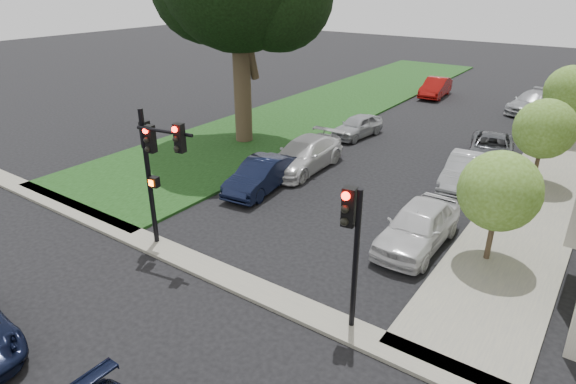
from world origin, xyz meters
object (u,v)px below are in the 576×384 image
Objects in this scene: car_parked_1 at (465,171)px; car_parked_2 at (491,148)px; car_parked_5 at (261,175)px; small_tree_a at (499,191)px; car_parked_4 at (532,102)px; small_tree_b at (545,129)px; car_parked_6 at (304,155)px; traffic_signal_main at (155,156)px; car_parked_0 at (418,226)px; car_parked_7 at (357,126)px; small_tree_c at (571,91)px; car_parked_9 at (436,88)px; traffic_signal_secondary at (352,234)px.

car_parked_1 is 0.91× the size of car_parked_2.
small_tree_a is at bearing -8.71° from car_parked_5.
small_tree_b is at bearing -67.39° from car_parked_4.
car_parked_6 is at bearing 80.34° from car_parked_5.
car_parked_5 is (-9.90, -7.75, -1.94)m from small_tree_b.
traffic_signal_main reaches higher than car_parked_2.
small_tree_b is at bearing 32.27° from car_parked_1.
car_parked_6 is (0.15, 3.28, 0.05)m from car_parked_5.
car_parked_0 is 0.98× the size of car_parked_2.
car_parked_0 is 1.22× the size of car_parked_7.
car_parked_0 is at bearing -98.00° from small_tree_c.
small_tree_c is 0.96× the size of car_parked_9.
traffic_signal_main is 1.05× the size of car_parked_2.
car_parked_6 is at bearing -79.75° from car_parked_7.
small_tree_b reaches higher than car_parked_2.
car_parked_0 is 0.89× the size of car_parked_6.
small_tree_a is at bearing -90.00° from small_tree_c.
car_parked_9 reaches higher than car_parked_1.
car_parked_0 is at bearing -100.29° from car_parked_2.
traffic_signal_main is 6.52m from car_parked_5.
traffic_signal_main is at bearing -149.70° from small_tree_a.
small_tree_c is 16.05m from car_parked_6.
car_parked_6 is at bearing 90.87° from traffic_signal_main.
small_tree_a is at bearing -71.37° from car_parked_4.
car_parked_2 is 11.69m from car_parked_4.
car_parked_6 reaches higher than car_parked_5.
small_tree_a is 24.99m from car_parked_9.
traffic_signal_main reaches higher than small_tree_b.
car_parked_6 is at bearing -155.33° from small_tree_b.
traffic_signal_main is 7.38m from traffic_signal_secondary.
traffic_signal_secondary is at bearing -79.28° from car_parked_9.
car_parked_5 is (-7.29, -5.78, -0.00)m from car_parked_1.
car_parked_5 is 22.56m from car_parked_9.
traffic_signal_secondary is 17.56m from car_parked_7.
car_parked_5 is at bearing -121.99° from small_tree_c.
car_parked_6 is (-9.75, -4.48, -1.89)m from small_tree_b.
car_parked_5 is at bearing -94.19° from car_parked_6.
car_parked_7 is (-7.61, -0.39, -0.01)m from car_parked_2.
traffic_signal_secondary reaches higher than car_parked_5.
car_parked_1 is 8.40m from car_parked_7.
car_parked_5 is (-7.21, -21.66, -0.01)m from car_parked_4.
small_tree_c is 0.91× the size of car_parked_2.
small_tree_c is at bearing 70.66° from car_parked_1.
car_parked_9 is (-7.67, 28.52, -2.16)m from traffic_signal_secondary.
car_parked_4 is at bearing 96.99° from small_tree_a.
car_parked_0 is (-2.33, -0.38, -1.79)m from small_tree_a.
small_tree_a is 0.86× the size of car_parked_9.
traffic_signal_secondary is 16.09m from car_parked_2.
car_parked_9 is at bearing 145.95° from small_tree_c.
traffic_signal_secondary is (-2.25, -13.71, 0.24)m from small_tree_b.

